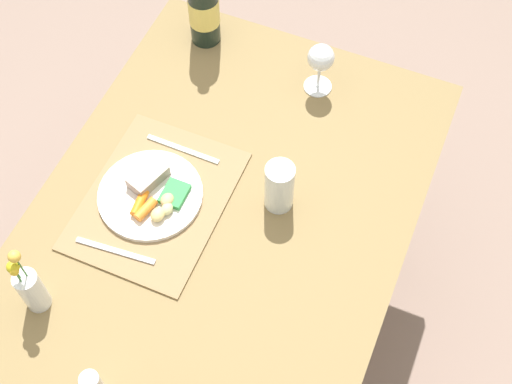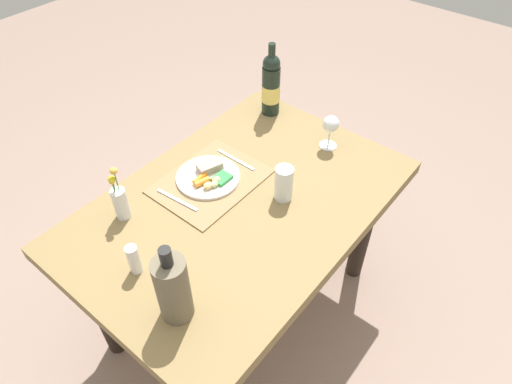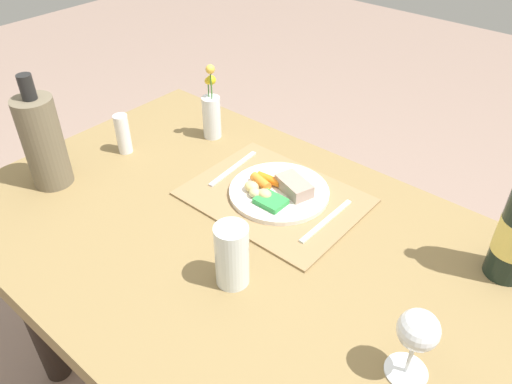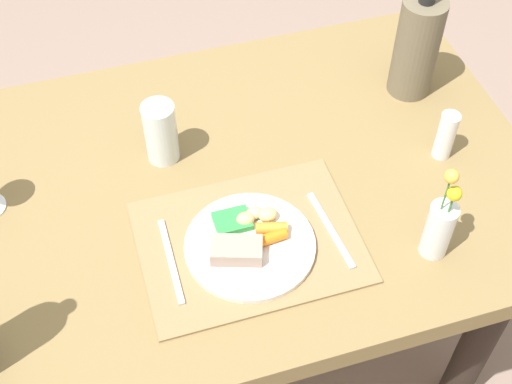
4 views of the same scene
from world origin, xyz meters
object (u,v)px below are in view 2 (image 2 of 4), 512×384
object	(u,v)px
wine_glass	(331,126)
salt_shaker	(134,259)
dinner_plate	(209,176)
knife	(177,200)
fork	(236,160)
dining_table	(241,220)
water_tumbler	(284,185)
wine_bottle	(271,85)
cooler_bottle	(173,289)
flower_vase	(120,201)

from	to	relation	value
wine_glass	salt_shaker	size ratio (longest dim) A/B	1.30
dinner_plate	knife	xyz separation A→B (m)	(0.16, -0.01, -0.01)
fork	salt_shaker	world-z (taller)	salt_shaker
dining_table	water_tumbler	size ratio (longest dim) A/B	9.02
knife	salt_shaker	bearing A→B (deg)	17.68
dinner_plate	wine_bottle	size ratio (longest dim) A/B	0.74
dining_table	cooler_bottle	xyz separation A→B (m)	(0.47, 0.16, 0.23)
dining_table	knife	size ratio (longest dim) A/B	6.61
fork	salt_shaker	xyz separation A→B (m)	(0.61, 0.11, 0.05)
dinner_plate	wine_bottle	world-z (taller)	wine_bottle
wine_glass	dining_table	bearing A→B (deg)	-8.75
dinner_plate	fork	distance (m)	0.15
wine_bottle	salt_shaker	distance (m)	1.01
dining_table	fork	xyz separation A→B (m)	(-0.16, -0.16, 0.11)
wine_glass	flower_vase	world-z (taller)	flower_vase
water_tumbler	salt_shaker	size ratio (longest dim) A/B	1.24
dinner_plate	wine_glass	size ratio (longest dim) A/B	1.69
knife	fork	bearing A→B (deg)	171.43
dining_table	wine_glass	distance (m)	0.54
wine_glass	water_tumbler	world-z (taller)	wine_glass
wine_bottle	cooler_bottle	size ratio (longest dim) A/B	1.14
dining_table	salt_shaker	xyz separation A→B (m)	(0.45, -0.06, 0.16)
wine_glass	water_tumbler	distance (m)	0.37
cooler_bottle	flower_vase	bearing A→B (deg)	-109.01
knife	cooler_bottle	bearing A→B (deg)	41.45
fork	wine_glass	size ratio (longest dim) A/B	1.32
knife	salt_shaker	xyz separation A→B (m)	(0.30, 0.13, 0.05)
flower_vase	salt_shaker	distance (m)	0.26
water_tumbler	wine_bottle	bearing A→B (deg)	-137.32
knife	water_tumbler	bearing A→B (deg)	127.31
dinner_plate	dining_table	bearing A→B (deg)	85.08
water_tumbler	flower_vase	world-z (taller)	flower_vase
fork	wine_glass	distance (m)	0.41
wine_bottle	water_tumbler	size ratio (longest dim) A/B	2.38
wine_bottle	wine_glass	bearing A→B (deg)	82.55
dining_table	wine_bottle	size ratio (longest dim) A/B	3.78
fork	cooler_bottle	size ratio (longest dim) A/B	0.66
wine_bottle	cooler_bottle	world-z (taller)	wine_bottle
fork	knife	xyz separation A→B (m)	(0.31, -0.02, 0.00)
dinner_plate	flower_vase	world-z (taller)	flower_vase
fork	knife	bearing A→B (deg)	-2.68
wine_glass	flower_vase	bearing A→B (deg)	-23.59
fork	knife	size ratio (longest dim) A/B	1.01
cooler_bottle	flower_vase	distance (m)	0.46
dining_table	flower_vase	bearing A→B (deg)	-41.00
dinner_plate	cooler_bottle	xyz separation A→B (m)	(0.48, 0.33, 0.10)
cooler_bottle	wine_bottle	bearing A→B (deg)	-156.88
fork	salt_shaker	size ratio (longest dim) A/B	1.72
dinner_plate	wine_glass	distance (m)	0.54
wine_bottle	wine_glass	xyz separation A→B (m)	(0.05, 0.35, -0.04)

